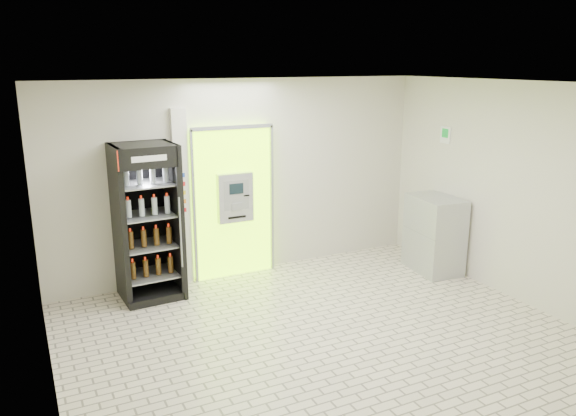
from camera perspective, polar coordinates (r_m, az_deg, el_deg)
ground at (r=7.01m, az=3.40°, el=-12.84°), size 6.00×6.00×0.00m
room_shell at (r=6.38m, az=3.64°, el=2.00°), size 6.00×6.00×6.00m
atm_assembly at (r=8.58m, az=-5.61°, el=0.68°), size 1.30×0.24×2.33m
pillar at (r=8.35m, az=-10.73°, el=1.01°), size 0.22×0.11×2.60m
beverage_cooler at (r=7.99m, az=-14.09°, el=-1.70°), size 0.85×0.79×2.18m
steel_cabinet at (r=9.14m, az=14.63°, el=-2.59°), size 0.69×0.95×1.20m
exit_sign at (r=9.19m, az=15.71°, el=7.17°), size 0.02×0.22×0.26m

